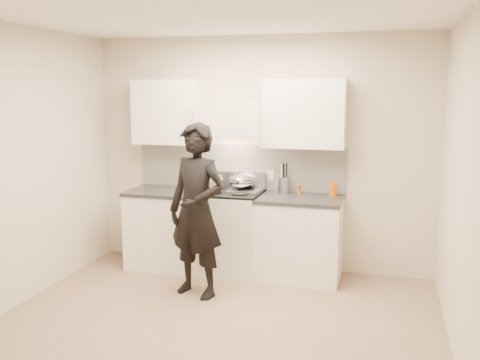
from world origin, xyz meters
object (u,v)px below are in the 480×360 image
object	(u,v)px
stove	(228,231)
wok	(241,181)
counter_right	(300,238)
person	(197,211)
utensil_crock	(284,184)

from	to	relation	value
stove	wok	bearing A→B (deg)	51.10
counter_right	person	xyz separation A→B (m)	(-0.93, -0.77, 0.42)
counter_right	wok	xyz separation A→B (m)	(-0.71, 0.14, 0.58)
stove	person	distance (m)	0.88
wok	person	size ratio (longest dim) A/B	0.21
utensil_crock	person	xyz separation A→B (m)	(-0.70, -0.97, -0.14)
counter_right	person	distance (m)	1.28
wok	utensil_crock	world-z (taller)	utensil_crock
wok	counter_right	bearing A→B (deg)	-11.46
counter_right	utensil_crock	size ratio (longest dim) A/B	2.69
person	stove	bearing A→B (deg)	100.93
counter_right	person	world-z (taller)	person
counter_right	wok	distance (m)	0.93
person	counter_right	bearing A→B (deg)	57.79
wok	person	distance (m)	0.95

